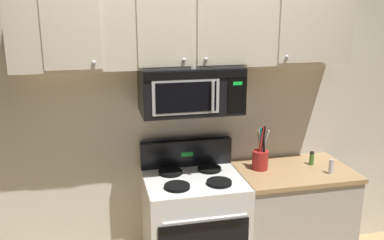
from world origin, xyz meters
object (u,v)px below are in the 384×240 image
object	(u,v)px
stove_range	(194,229)
spice_jar	(312,158)
over_range_microwave	(190,90)
salt_shaker	(331,167)
utensil_crock_red	(260,157)

from	to	relation	value
stove_range	spice_jar	xyz separation A→B (m)	(1.03, 0.06, 0.49)
over_range_microwave	salt_shaker	size ratio (longest dim) A/B	6.44
utensil_crock_red	spice_jar	world-z (taller)	utensil_crock_red
stove_range	utensil_crock_red	bearing A→B (deg)	6.77
stove_range	salt_shaker	world-z (taller)	stove_range
salt_shaker	stove_range	bearing A→B (deg)	172.21
salt_shaker	spice_jar	xyz separation A→B (m)	(-0.05, 0.21, -0.00)
stove_range	utensil_crock_red	distance (m)	0.79
utensil_crock_red	salt_shaker	bearing A→B (deg)	-22.90
stove_range	over_range_microwave	distance (m)	1.11
over_range_microwave	salt_shaker	xyz separation A→B (m)	(1.08, -0.26, -0.62)
utensil_crock_red	salt_shaker	size ratio (longest dim) A/B	3.13
over_range_microwave	stove_range	bearing A→B (deg)	-89.86
spice_jar	stove_range	bearing A→B (deg)	-176.40
salt_shaker	spice_jar	distance (m)	0.22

